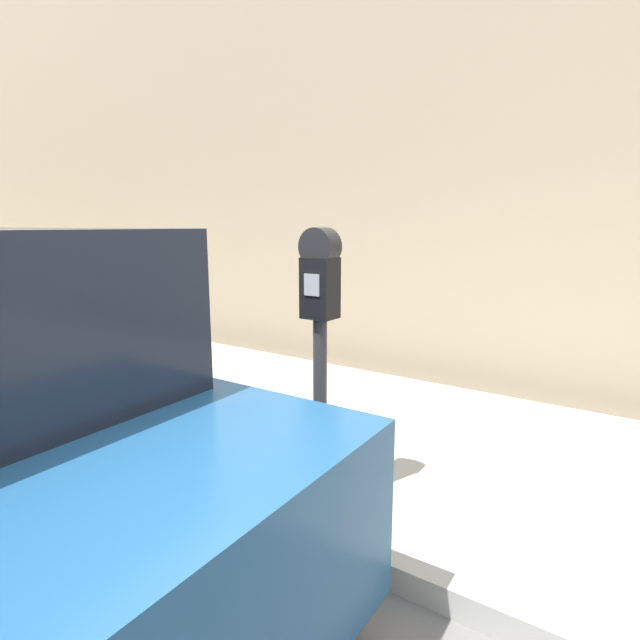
% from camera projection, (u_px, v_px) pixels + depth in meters
% --- Properties ---
extents(sidewalk, '(24.00, 2.80, 0.15)m').
position_uv_depth(sidewalk, '(429.00, 452.00, 3.74)').
color(sidewalk, '#ADAAA3').
rests_on(sidewalk, ground_plane).
extents(building_facade, '(24.00, 0.30, 6.62)m').
position_uv_depth(building_facade, '(522.00, 58.00, 4.74)').
color(building_facade, tan).
rests_on(building_facade, ground_plane).
extents(parking_meter, '(0.21, 0.16, 1.59)m').
position_uv_depth(parking_meter, '(320.00, 320.00, 2.77)').
color(parking_meter, '#2D2D30').
rests_on(parking_meter, sidewalk).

